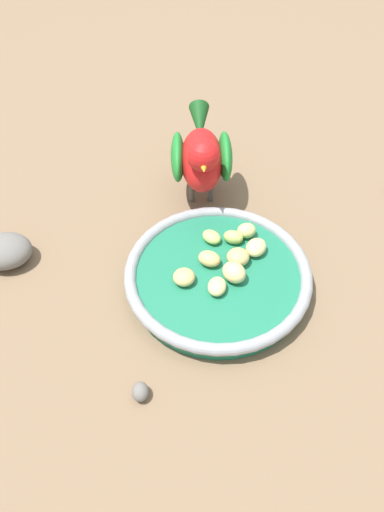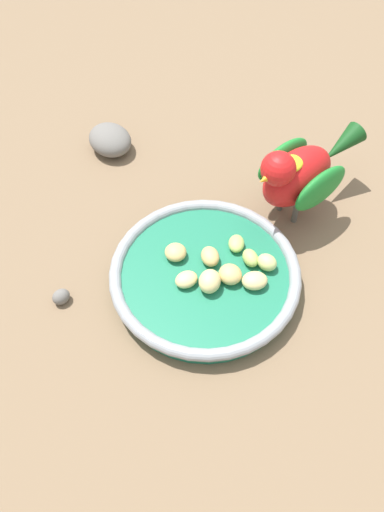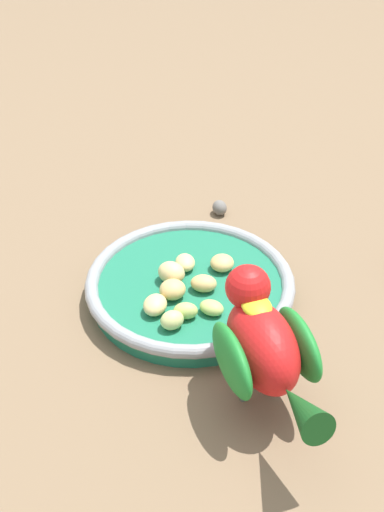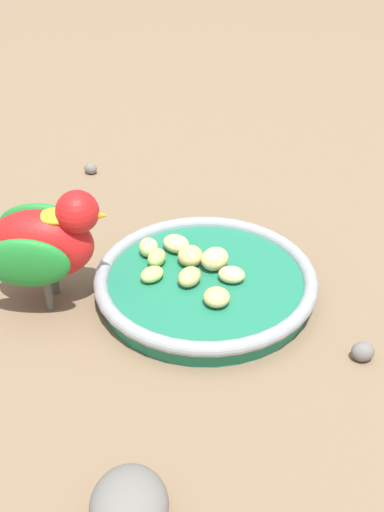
{
  "view_description": "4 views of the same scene",
  "coord_description": "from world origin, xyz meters",
  "px_view_note": "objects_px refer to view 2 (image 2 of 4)",
  "views": [
    {
      "loc": [
        0.38,
        0.24,
        0.54
      ],
      "look_at": [
        0.04,
        -0.02,
        0.06
      ],
      "focal_mm": 36.5,
      "sensor_mm": 36.0,
      "label": 1
    },
    {
      "loc": [
        0.04,
        0.4,
        0.6
      ],
      "look_at": [
        0.03,
        -0.0,
        0.05
      ],
      "focal_mm": 38.44,
      "sensor_mm": 36.0,
      "label": 2
    },
    {
      "loc": [
        -0.62,
        -0.22,
        0.58
      ],
      "look_at": [
        0.03,
        0.01,
        0.05
      ],
      "focal_mm": 52.86,
      "sensor_mm": 36.0,
      "label": 3
    },
    {
      "loc": [
        0.4,
        -0.46,
        0.48
      ],
      "look_at": [
        0.02,
        -0.02,
        0.07
      ],
      "focal_mm": 48.83,
      "sensor_mm": 36.0,
      "label": 4
    }
  ],
  "objects_px": {
    "apple_piece_2": "(176,252)",
    "pebble_1": "(61,297)",
    "apple_piece_7": "(236,244)",
    "parrot": "(299,173)",
    "apple_piece_1": "(250,258)",
    "rock_large": "(110,140)",
    "apple_piece_5": "(267,266)",
    "apple_piece_4": "(210,256)",
    "apple_piece_8": "(186,279)",
    "feeding_bowl": "(205,276)",
    "apple_piece_0": "(210,281)",
    "apple_piece_6": "(230,274)",
    "apple_piece_3": "(255,281)"
  },
  "relations": [
    {
      "from": "feeding_bowl",
      "to": "apple_piece_3",
      "type": "height_order",
      "value": "apple_piece_3"
    },
    {
      "from": "parrot",
      "to": "pebble_1",
      "type": "relative_size",
      "value": 7.45
    },
    {
      "from": "apple_piece_5",
      "to": "apple_piece_6",
      "type": "height_order",
      "value": "apple_piece_6"
    },
    {
      "from": "apple_piece_4",
      "to": "apple_piece_3",
      "type": "bearing_deg",
      "value": 144.38
    },
    {
      "from": "feeding_bowl",
      "to": "apple_piece_0",
      "type": "distance_m",
      "value": 0.03
    },
    {
      "from": "apple_piece_4",
      "to": "feeding_bowl",
      "type": "bearing_deg",
      "value": 69.9
    },
    {
      "from": "apple_piece_1",
      "to": "apple_piece_5",
      "type": "bearing_deg",
      "value": 147.29
    },
    {
      "from": "parrot",
      "to": "feeding_bowl",
      "type": "bearing_deg",
      "value": 5.13
    },
    {
      "from": "feeding_bowl",
      "to": "rock_large",
      "type": "height_order",
      "value": "rock_large"
    },
    {
      "from": "apple_piece_4",
      "to": "rock_large",
      "type": "bearing_deg",
      "value": -58.61
    },
    {
      "from": "apple_piece_3",
      "to": "pebble_1",
      "type": "relative_size",
      "value": 1.41
    },
    {
      "from": "apple_piece_0",
      "to": "apple_piece_6",
      "type": "distance_m",
      "value": 0.03
    },
    {
      "from": "feeding_bowl",
      "to": "parrot",
      "type": "height_order",
      "value": "parrot"
    },
    {
      "from": "apple_piece_1",
      "to": "rock_large",
      "type": "distance_m",
      "value": 0.31
    },
    {
      "from": "apple_piece_8",
      "to": "apple_piece_1",
      "type": "bearing_deg",
      "value": -159.65
    },
    {
      "from": "parrot",
      "to": "rock_large",
      "type": "distance_m",
      "value": 0.3
    },
    {
      "from": "apple_piece_1",
      "to": "apple_piece_4",
      "type": "relative_size",
      "value": 0.9
    },
    {
      "from": "apple_piece_2",
      "to": "pebble_1",
      "type": "distance_m",
      "value": 0.16
    },
    {
      "from": "apple_piece_0",
      "to": "apple_piece_5",
      "type": "distance_m",
      "value": 0.08
    },
    {
      "from": "apple_piece_3",
      "to": "rock_large",
      "type": "bearing_deg",
      "value": -54.26
    },
    {
      "from": "apple_piece_2",
      "to": "pebble_1",
      "type": "relative_size",
      "value": 1.24
    },
    {
      "from": "feeding_bowl",
      "to": "rock_large",
      "type": "relative_size",
      "value": 3.38
    },
    {
      "from": "apple_piece_3",
      "to": "apple_piece_8",
      "type": "distance_m",
      "value": 0.08
    },
    {
      "from": "feeding_bowl",
      "to": "apple_piece_1",
      "type": "bearing_deg",
      "value": -164.95
    },
    {
      "from": "apple_piece_2",
      "to": "pebble_1",
      "type": "xyz_separation_m",
      "value": [
        0.15,
        0.05,
        -0.02
      ]
    },
    {
      "from": "apple_piece_8",
      "to": "pebble_1",
      "type": "xyz_separation_m",
      "value": [
        0.16,
        0.01,
        -0.02
      ]
    },
    {
      "from": "apple_piece_2",
      "to": "apple_piece_1",
      "type": "bearing_deg",
      "value": 173.17
    },
    {
      "from": "feeding_bowl",
      "to": "apple_piece_8",
      "type": "height_order",
      "value": "apple_piece_8"
    },
    {
      "from": "apple_piece_7",
      "to": "parrot",
      "type": "height_order",
      "value": "parrot"
    },
    {
      "from": "apple_piece_7",
      "to": "pebble_1",
      "type": "relative_size",
      "value": 1.22
    },
    {
      "from": "apple_piece_4",
      "to": "apple_piece_6",
      "type": "height_order",
      "value": "apple_piece_6"
    },
    {
      "from": "pebble_1",
      "to": "apple_piece_0",
      "type": "bearing_deg",
      "value": -179.62
    },
    {
      "from": "apple_piece_7",
      "to": "rock_large",
      "type": "height_order",
      "value": "same"
    },
    {
      "from": "apple_piece_6",
      "to": "parrot",
      "type": "distance_m",
      "value": 0.17
    },
    {
      "from": "apple_piece_6",
      "to": "parrot",
      "type": "relative_size",
      "value": 0.18
    },
    {
      "from": "apple_piece_5",
      "to": "apple_piece_7",
      "type": "distance_m",
      "value": 0.05
    },
    {
      "from": "apple_piece_6",
      "to": "apple_piece_5",
      "type": "bearing_deg",
      "value": -165.18
    },
    {
      "from": "feeding_bowl",
      "to": "apple_piece_2",
      "type": "xyz_separation_m",
      "value": [
        0.04,
        -0.03,
        0.02
      ]
    },
    {
      "from": "parrot",
      "to": "pebble_1",
      "type": "distance_m",
      "value": 0.35
    },
    {
      "from": "feeding_bowl",
      "to": "pebble_1",
      "type": "height_order",
      "value": "feeding_bowl"
    },
    {
      "from": "apple_piece_4",
      "to": "pebble_1",
      "type": "relative_size",
      "value": 1.32
    },
    {
      "from": "feeding_bowl",
      "to": "apple_piece_7",
      "type": "bearing_deg",
      "value": -136.32
    },
    {
      "from": "apple_piece_3",
      "to": "apple_piece_6",
      "type": "xyz_separation_m",
      "value": [
        0.03,
        -0.01,
        0.0
      ]
    },
    {
      "from": "apple_piece_1",
      "to": "apple_piece_4",
      "type": "height_order",
      "value": "same"
    },
    {
      "from": "apple_piece_2",
      "to": "apple_piece_6",
      "type": "relative_size",
      "value": 0.95
    },
    {
      "from": "apple_piece_1",
      "to": "apple_piece_3",
      "type": "relative_size",
      "value": 0.84
    },
    {
      "from": "parrot",
      "to": "rock_large",
      "type": "bearing_deg",
      "value": -65.1
    },
    {
      "from": "feeding_bowl",
      "to": "apple_piece_2",
      "type": "distance_m",
      "value": 0.05
    },
    {
      "from": "apple_piece_4",
      "to": "apple_piece_8",
      "type": "relative_size",
      "value": 1.03
    },
    {
      "from": "apple_piece_2",
      "to": "apple_piece_7",
      "type": "relative_size",
      "value": 1.02
    }
  ]
}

